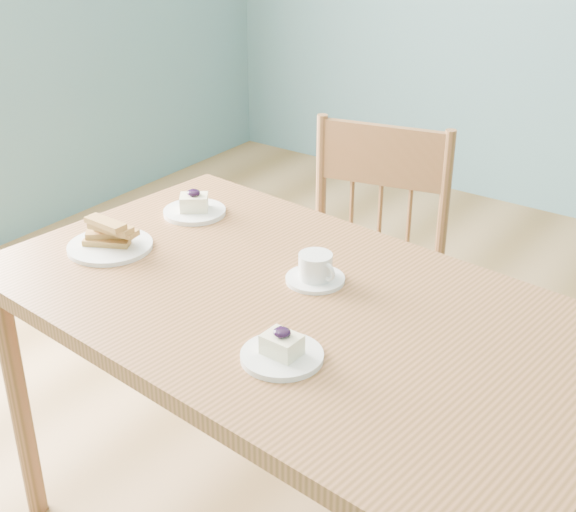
% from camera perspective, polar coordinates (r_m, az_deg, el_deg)
% --- Properties ---
extents(room, '(5.01, 5.01, 2.71)m').
position_cam_1_polar(room, '(1.40, 14.15, 15.07)').
color(room, '#A37B4C').
rests_on(room, ground).
extents(dining_table, '(1.48, 0.94, 0.75)m').
position_cam_1_polar(dining_table, '(1.76, 0.69, -5.35)').
color(dining_table, '#9E623C').
rests_on(dining_table, ground).
extents(dining_chair, '(0.50, 0.49, 0.92)m').
position_cam_1_polar(dining_chair, '(2.40, 5.42, -1.85)').
color(dining_chair, '#9E623C').
rests_on(dining_chair, ground).
extents(cheesecake_plate_near, '(0.16, 0.16, 0.07)m').
position_cam_1_polar(cheesecake_plate_near, '(1.53, -0.43, -6.78)').
color(cheesecake_plate_near, white).
rests_on(cheesecake_plate_near, dining_table).
extents(cheesecake_plate_far, '(0.17, 0.17, 0.07)m').
position_cam_1_polar(cheesecake_plate_far, '(2.14, -6.68, 3.42)').
color(cheesecake_plate_far, white).
rests_on(cheesecake_plate_far, dining_table).
extents(coffee_cup, '(0.13, 0.13, 0.07)m').
position_cam_1_polar(coffee_cup, '(1.79, 1.98, -1.00)').
color(coffee_cup, white).
rests_on(coffee_cup, dining_table).
extents(biscotti_plate, '(0.21, 0.21, 0.08)m').
position_cam_1_polar(biscotti_plate, '(1.98, -12.59, 1.19)').
color(biscotti_plate, white).
rests_on(biscotti_plate, dining_table).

